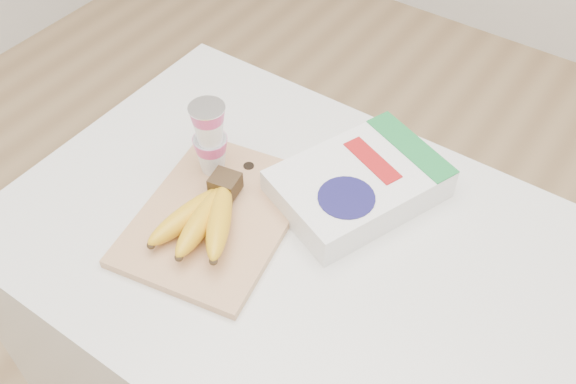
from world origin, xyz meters
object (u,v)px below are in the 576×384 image
object	(u,v)px
yogurt_stack	(210,137)
cereal_box	(359,184)
table	(303,359)
cutting_board	(216,216)
bananas	(205,216)

from	to	relation	value
yogurt_stack	cereal_box	xyz separation A→B (m)	(0.24, 0.11, -0.07)
table	cereal_box	size ratio (longest dim) A/B	3.12
table	yogurt_stack	xyz separation A→B (m)	(-0.23, 0.04, 0.49)
table	yogurt_stack	bearing A→B (deg)	170.97
table	cereal_box	world-z (taller)	cereal_box
cutting_board	cereal_box	bearing A→B (deg)	36.83
table	cutting_board	xyz separation A→B (m)	(-0.16, -0.04, 0.40)
yogurt_stack	cereal_box	bearing A→B (deg)	23.97
bananas	yogurt_stack	size ratio (longest dim) A/B	1.39
table	yogurt_stack	size ratio (longest dim) A/B	7.08
cutting_board	cereal_box	distance (m)	0.25
bananas	cereal_box	bearing A→B (deg)	52.47
table	bananas	bearing A→B (deg)	-154.73
cutting_board	yogurt_stack	bearing A→B (deg)	120.88
cutting_board	bananas	distance (m)	0.05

